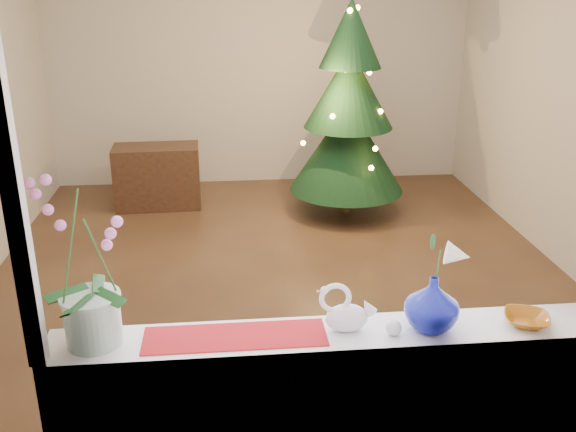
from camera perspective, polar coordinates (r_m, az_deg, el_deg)
The scene contains 14 objects.
ground at distance 5.04m, azimuth -0.66°, elevation -5.36°, with size 5.00×5.00×0.00m, color #392417.
wall_back at distance 7.07m, azimuth -2.54°, elevation 13.72°, with size 4.50×0.10×2.70m, color beige.
wall_front at distance 2.22m, azimuth 4.87°, elevation -2.45°, with size 4.50×0.10×2.70m, color beige.
windowsill at distance 2.54m, azimuth 4.03°, elevation -10.64°, with size 2.20×0.26×0.04m, color white.
window_frame at distance 2.14m, azimuth 5.01°, elevation 6.52°, with size 2.22×0.06×1.60m, color white, non-canonical shape.
runner at distance 2.50m, azimuth -4.72°, elevation -10.63°, with size 0.70×0.20×0.01m, color maroon.
orchid_pot at distance 2.42m, azimuth -17.55°, elevation -4.01°, with size 0.23×0.23×0.66m, color white, non-canonical shape.
swan at distance 2.50m, azimuth 5.27°, elevation -8.14°, with size 0.23×0.10×0.19m, color silver, non-canonical shape.
blue_vase at distance 2.55m, azimuth 12.72°, elevation -7.27°, with size 0.24×0.24×0.25m, color navy.
lily at distance 2.45m, azimuth 13.12°, elevation -2.68°, with size 0.14×0.08×0.19m, color white, non-canonical shape.
paperweight at distance 2.53m, azimuth 9.38°, elevation -9.77°, with size 0.06×0.06×0.06m, color silver.
amber_dish at distance 2.73m, azimuth 20.43°, elevation -8.68°, with size 0.15×0.15×0.04m, color #8D4C0E.
xmas_tree at distance 6.13m, azimuth 5.39°, elevation 9.33°, with size 1.11×1.11×2.02m, color black, non-canonical shape.
side_table at distance 6.55m, azimuth -11.52°, elevation 3.45°, with size 0.83×0.42×0.62m, color black.
Camera 1 is at (-0.39, -4.51, 2.23)m, focal length 40.00 mm.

